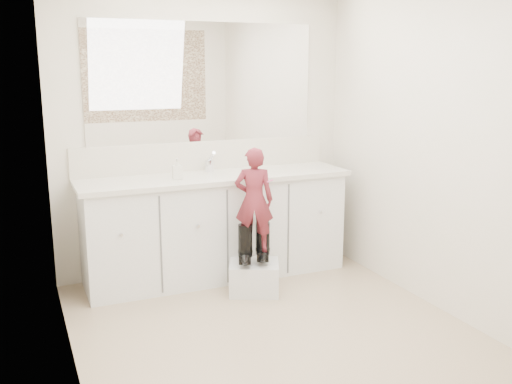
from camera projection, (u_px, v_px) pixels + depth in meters
name	position (u px, v px, depth m)	size (l,w,h in m)	color
floor	(278.00, 335.00, 3.85)	(3.00, 3.00, 0.00)	#958462
wall_back	(204.00, 134.00, 4.94)	(2.60, 2.60, 0.00)	beige
wall_front	(443.00, 215.00, 2.25)	(2.60, 2.60, 0.00)	beige
wall_left	(63.00, 175.00, 3.09)	(3.00, 3.00, 0.00)	beige
wall_right	(442.00, 148.00, 4.10)	(3.00, 3.00, 0.00)	beige
vanity_cabinet	(216.00, 228.00, 4.86)	(2.20, 0.55, 0.85)	silver
countertop	(216.00, 177.00, 4.75)	(2.28, 0.58, 0.04)	beige
backsplash	(205.00, 155.00, 4.97)	(2.28, 0.03, 0.25)	beige
mirror	(204.00, 83.00, 4.83)	(2.00, 0.02, 1.00)	white
dot_panel	(450.00, 100.00, 2.16)	(2.00, 0.01, 1.20)	#472819
faucet	(209.00, 166.00, 4.88)	(0.08, 0.08, 0.10)	silver
cup	(255.00, 167.00, 4.89)	(0.09, 0.09, 0.09)	beige
soap_bottle	(177.00, 169.00, 4.56)	(0.08, 0.08, 0.17)	silver
step_stool	(254.00, 277.00, 4.56)	(0.39, 0.32, 0.25)	silver
boot_left	(245.00, 244.00, 4.47)	(0.12, 0.22, 0.32)	black
boot_right	(263.00, 242.00, 4.52)	(0.12, 0.22, 0.32)	black
toddler	(254.00, 200.00, 4.42)	(0.30, 0.20, 0.83)	#AB3445
toothbrush	(264.00, 183.00, 4.38)	(0.01, 0.01, 0.14)	#E1579B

